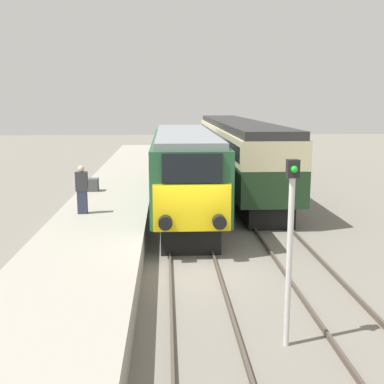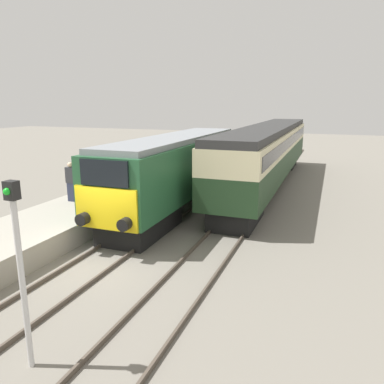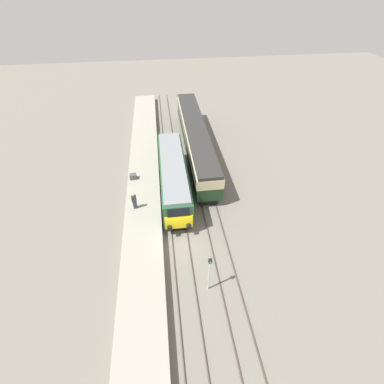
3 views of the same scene
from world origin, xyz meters
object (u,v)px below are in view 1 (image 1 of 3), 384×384
(passenger_carriage, at_px, (237,147))
(signal_post, at_px, (290,238))
(luggage_crate, at_px, (91,185))
(person_on_platform, at_px, (82,190))
(locomotive, at_px, (184,170))

(passenger_carriage, bearing_deg, signal_post, -95.06)
(passenger_carriage, xyz_separation_m, luggage_crate, (-7.81, -5.67, -1.25))
(person_on_platform, relative_size, luggage_crate, 2.64)
(passenger_carriage, distance_m, luggage_crate, 9.74)
(person_on_platform, height_order, luggage_crate, person_on_platform)
(locomotive, height_order, signal_post, signal_post)
(locomotive, bearing_deg, signal_post, -81.85)
(passenger_carriage, distance_m, person_on_platform, 12.77)
(person_on_platform, xyz_separation_m, luggage_crate, (-0.40, 4.71, -0.63))
(signal_post, height_order, luggage_crate, signal_post)
(signal_post, bearing_deg, passenger_carriage, 84.94)
(locomotive, bearing_deg, person_on_platform, -142.60)
(luggage_crate, bearing_deg, signal_post, -65.65)
(passenger_carriage, relative_size, luggage_crate, 29.97)
(locomotive, xyz_separation_m, passenger_carriage, (3.40, 7.32, 0.32))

